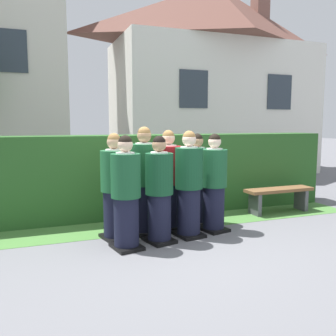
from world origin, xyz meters
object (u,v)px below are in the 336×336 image
(student_front_row_0, at_px, (126,195))
(student_front_row_3, at_px, (214,185))
(student_front_row_1, at_px, (159,192))
(student_front_row_2, at_px, (189,187))
(student_rear_row_3, at_px, (197,181))
(student_rear_row_0, at_px, (115,189))
(student_in_red_blazer, at_px, (168,182))
(student_rear_row_1, at_px, (145,183))
(wooden_bench, at_px, (279,195))

(student_front_row_0, distance_m, student_front_row_3, 1.56)
(student_front_row_0, relative_size, student_front_row_1, 1.01)
(student_front_row_2, xyz_separation_m, student_rear_row_3, (0.41, 0.60, -0.03))
(student_rear_row_0, relative_size, student_in_red_blazer, 0.98)
(student_front_row_1, distance_m, student_rear_row_0, 0.68)
(student_rear_row_1, relative_size, wooden_bench, 1.20)
(student_rear_row_1, bearing_deg, student_rear_row_3, 12.55)
(student_front_row_2, bearing_deg, student_front_row_3, 13.50)
(student_front_row_1, distance_m, student_rear_row_1, 0.50)
(student_front_row_1, relative_size, student_front_row_3, 0.99)
(student_rear_row_0, height_order, student_rear_row_1, student_rear_row_1)
(student_front_row_3, xyz_separation_m, student_in_red_blazer, (-0.64, 0.38, 0.03))
(student_front_row_1, distance_m, student_front_row_3, 1.03)
(student_front_row_0, height_order, student_front_row_1, student_front_row_0)
(student_rear_row_0, bearing_deg, student_in_red_blazer, 14.25)
(student_front_row_0, xyz_separation_m, student_front_row_2, (1.04, 0.22, 0.02))
(student_rear_row_0, bearing_deg, student_front_row_2, -13.21)
(student_rear_row_0, bearing_deg, student_rear_row_3, 12.79)
(student_front_row_2, distance_m, student_front_row_3, 0.51)
(student_front_row_3, height_order, student_rear_row_0, student_rear_row_0)
(student_front_row_1, xyz_separation_m, student_front_row_2, (0.52, 0.12, 0.03))
(student_rear_row_3, relative_size, wooden_bench, 1.11)
(student_front_row_1, bearing_deg, student_in_red_blazer, 58.95)
(wooden_bench, bearing_deg, student_rear_row_1, -172.49)
(student_front_row_3, relative_size, student_rear_row_3, 1.01)
(student_rear_row_3, xyz_separation_m, wooden_bench, (1.83, 0.15, -0.39))
(student_front_row_0, bearing_deg, student_front_row_3, 12.49)
(student_rear_row_1, bearing_deg, student_front_row_3, -13.26)
(student_in_red_blazer, bearing_deg, student_rear_row_3, 10.31)
(student_front_row_0, height_order, student_rear_row_0, student_rear_row_0)
(student_front_row_2, height_order, student_rear_row_3, student_front_row_2)
(wooden_bench, bearing_deg, student_front_row_1, -162.65)
(student_in_red_blazer, bearing_deg, student_front_row_2, -73.22)
(student_rear_row_0, distance_m, student_rear_row_3, 1.54)
(student_front_row_3, relative_size, student_in_red_blazer, 0.97)
(student_front_row_3, xyz_separation_m, student_rear_row_0, (-1.58, 0.14, 0.01))
(student_front_row_3, height_order, student_in_red_blazer, student_in_red_blazer)
(student_front_row_3, bearing_deg, student_front_row_0, -167.51)
(wooden_bench, bearing_deg, student_in_red_blazer, -173.99)
(student_front_row_2, xyz_separation_m, student_rear_row_1, (-0.59, 0.37, 0.03))
(student_front_row_3, bearing_deg, student_in_red_blazer, 149.53)
(student_rear_row_1, bearing_deg, wooden_bench, 7.51)
(student_rear_row_0, xyz_separation_m, student_in_red_blazer, (0.94, 0.24, 0.02))
(student_front_row_0, xyz_separation_m, student_rear_row_1, (0.44, 0.59, 0.05))
(student_front_row_0, xyz_separation_m, student_rear_row_0, (-0.05, 0.48, 0.01))
(student_front_row_2, height_order, student_front_row_3, student_front_row_2)
(student_front_row_0, bearing_deg, student_front_row_2, 12.01)
(student_rear_row_1, bearing_deg, student_front_row_0, -126.76)
(student_rear_row_3, bearing_deg, student_in_red_blazer, -169.69)
(student_front_row_0, bearing_deg, student_rear_row_3, 29.44)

